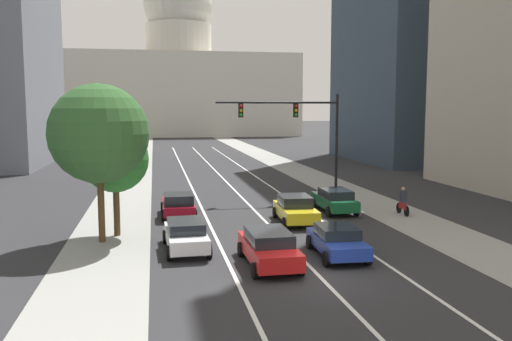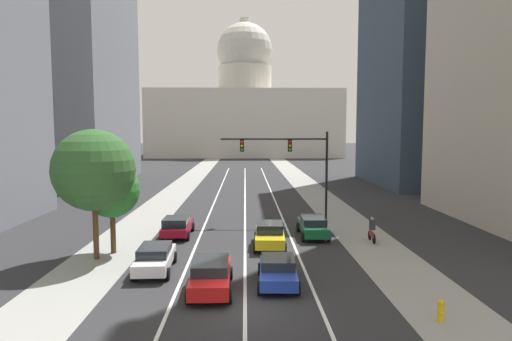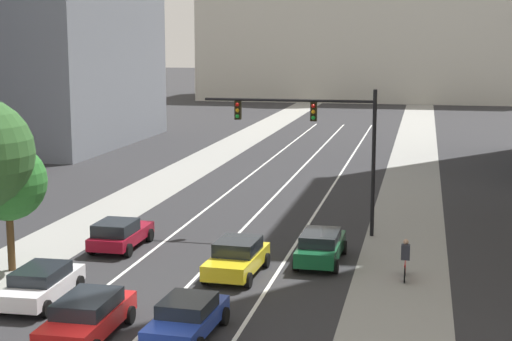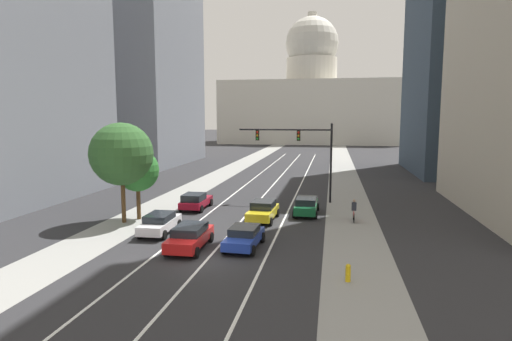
% 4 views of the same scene
% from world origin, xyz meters
% --- Properties ---
extents(ground_plane, '(400.00, 400.00, 0.00)m').
position_xyz_m(ground_plane, '(0.00, 40.00, 0.00)').
color(ground_plane, '#2B2B2D').
extents(sidewalk_left, '(3.99, 130.00, 0.01)m').
position_xyz_m(sidewalk_left, '(-8.45, 35.00, 0.01)').
color(sidewalk_left, gray).
rests_on(sidewalk_left, ground).
extents(sidewalk_right, '(3.99, 130.00, 0.01)m').
position_xyz_m(sidewalk_right, '(8.45, 35.00, 0.01)').
color(sidewalk_right, gray).
rests_on(sidewalk_right, ground).
extents(lane_stripe_left, '(0.16, 90.00, 0.01)m').
position_xyz_m(lane_stripe_left, '(-3.23, 25.00, 0.01)').
color(lane_stripe_left, white).
rests_on(lane_stripe_left, ground).
extents(lane_stripe_center, '(0.16, 90.00, 0.01)m').
position_xyz_m(lane_stripe_center, '(0.00, 25.00, 0.01)').
color(lane_stripe_center, white).
rests_on(lane_stripe_center, ground).
extents(lane_stripe_right, '(0.16, 90.00, 0.01)m').
position_xyz_m(lane_stripe_right, '(3.23, 25.00, 0.01)').
color(lane_stripe_right, white).
rests_on(lane_stripe_right, ground).
extents(capitol_building, '(54.14, 22.88, 39.41)m').
position_xyz_m(capitol_building, '(0.00, 111.70, 13.08)').
color(capitol_building, beige).
rests_on(capitol_building, ground).
extents(car_green, '(1.99, 4.64, 1.46)m').
position_xyz_m(car_green, '(4.84, 12.58, 0.77)').
color(car_green, '#14512D').
rests_on(car_green, ground).
extents(car_yellow, '(2.21, 4.47, 1.53)m').
position_xyz_m(car_yellow, '(1.62, 9.95, 0.79)').
color(car_yellow, yellow).
rests_on(car_yellow, ground).
extents(car_crimson, '(2.04, 4.26, 1.46)m').
position_xyz_m(car_crimson, '(-4.84, 12.85, 0.76)').
color(car_crimson, maroon).
rests_on(car_crimson, ground).
extents(car_blue, '(2.12, 4.26, 1.35)m').
position_xyz_m(car_blue, '(1.62, 2.78, 0.71)').
color(car_blue, '#1E389E').
rests_on(car_blue, ground).
extents(car_white, '(2.06, 4.47, 1.40)m').
position_xyz_m(car_white, '(-4.84, 5.00, 0.75)').
color(car_white, silver).
rests_on(car_white, ground).
extents(car_red, '(2.08, 4.68, 1.47)m').
position_xyz_m(car_red, '(-1.61, 1.99, 0.78)').
color(car_red, red).
rests_on(car_red, ground).
extents(traffic_signal_mast, '(8.84, 0.39, 7.46)m').
position_xyz_m(traffic_signal_mast, '(4.07, 17.92, 5.32)').
color(traffic_signal_mast, black).
rests_on(traffic_signal_mast, ground).
extents(cyclist, '(0.36, 1.70, 1.72)m').
position_xyz_m(cyclist, '(8.61, 10.88, 0.85)').
color(cyclist, black).
rests_on(cyclist, ground).
extents(street_tree_near_left, '(3.35, 3.35, 5.59)m').
position_xyz_m(street_tree_near_left, '(-8.12, 8.59, 3.90)').
color(street_tree_near_left, '#51381E').
rests_on(street_tree_near_left, ground).
extents(street_tree_mid_left, '(4.75, 4.75, 7.65)m').
position_xyz_m(street_tree_mid_left, '(-8.75, 7.35, 5.26)').
color(street_tree_mid_left, '#51381E').
rests_on(street_tree_mid_left, ground).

